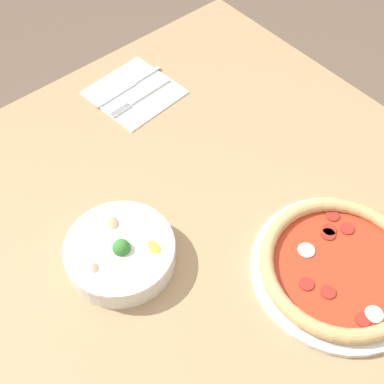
# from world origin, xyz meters

# --- Properties ---
(dining_table) EXTENTS (1.32, 1.07, 0.74)m
(dining_table) POSITION_xyz_m (0.00, 0.00, 0.65)
(dining_table) COLOR tan
(dining_table) RESTS_ON ground_plane
(pizza) EXTENTS (0.31, 0.31, 0.04)m
(pizza) POSITION_xyz_m (-0.11, -0.13, 0.76)
(pizza) COLOR white
(pizza) RESTS_ON dining_table
(bowl) EXTENTS (0.20, 0.20, 0.07)m
(bowl) POSITION_xyz_m (0.16, 0.15, 0.77)
(bowl) COLOR white
(bowl) RESTS_ON dining_table
(napkin) EXTENTS (0.20, 0.20, 0.00)m
(napkin) POSITION_xyz_m (0.51, -0.13, 0.74)
(napkin) COLOR white
(napkin) RESTS_ON dining_table
(fork) EXTENTS (0.02, 0.17, 0.00)m
(fork) POSITION_xyz_m (0.48, -0.13, 0.74)
(fork) COLOR silver
(fork) RESTS_ON napkin
(knife) EXTENTS (0.02, 0.19, 0.01)m
(knife) POSITION_xyz_m (0.53, -0.14, 0.74)
(knife) COLOR silver
(knife) RESTS_ON napkin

